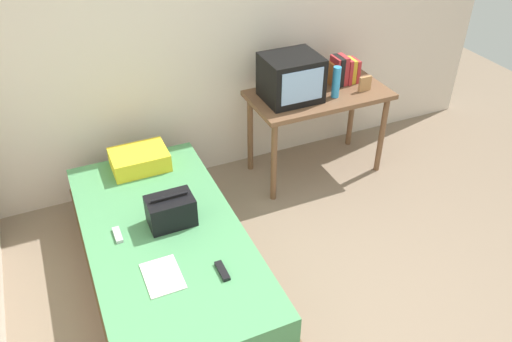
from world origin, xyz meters
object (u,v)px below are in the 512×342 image
(remote_silver, at_px, (118,235))
(desk, at_px, (318,103))
(magazine, at_px, (163,276))
(remote_dark, at_px, (222,271))
(bed, at_px, (168,258))
(water_bottle, at_px, (336,82))
(pillow, at_px, (140,160))
(handbag, at_px, (171,211))
(tv, at_px, (291,78))
(picture_frame, at_px, (365,84))
(book_row, at_px, (343,71))

(remote_silver, bearing_deg, desk, 21.29)
(magazine, bearing_deg, remote_dark, -18.21)
(bed, height_order, water_bottle, water_bottle)
(desk, bearing_deg, pillow, -179.22)
(remote_dark, xyz_separation_m, remote_silver, (-0.50, 0.56, 0.00))
(desk, bearing_deg, water_bottle, -55.01)
(handbag, height_order, remote_silver, handbag)
(tv, relative_size, remote_silver, 3.06)
(desk, xyz_separation_m, tv, (-0.27, 0.01, 0.28))
(magazine, distance_m, remote_dark, 0.35)
(handbag, distance_m, remote_dark, 0.57)
(tv, height_order, pillow, tv)
(tv, relative_size, remote_dark, 2.82)
(pillow, relative_size, remote_dark, 2.67)
(picture_frame, distance_m, remote_silver, 2.32)
(picture_frame, distance_m, handbag, 1.98)
(book_row, bearing_deg, desk, -162.68)
(picture_frame, height_order, remote_dark, picture_frame)
(pillow, relative_size, handbag, 1.39)
(remote_silver, bearing_deg, bed, -15.72)
(bed, relative_size, book_row, 8.02)
(pillow, bearing_deg, book_row, 3.35)
(desk, xyz_separation_m, book_row, (0.27, 0.08, 0.21))
(picture_frame, bearing_deg, pillow, 177.03)
(remote_dark, relative_size, remote_silver, 1.08)
(remote_silver, bearing_deg, pillow, 65.79)
(book_row, relative_size, remote_silver, 1.73)
(bed, height_order, book_row, book_row)
(book_row, distance_m, picture_frame, 0.23)
(picture_frame, xyz_separation_m, pillow, (-1.90, 0.10, -0.30))
(water_bottle, relative_size, handbag, 0.86)
(remote_silver, bearing_deg, picture_frame, 15.23)
(pillow, height_order, remote_dark, pillow)
(picture_frame, height_order, magazine, picture_frame)
(water_bottle, height_order, pillow, water_bottle)
(book_row, distance_m, magazine, 2.36)
(picture_frame, distance_m, magazine, 2.33)
(book_row, distance_m, handbag, 1.98)
(picture_frame, xyz_separation_m, remote_silver, (-2.21, -0.60, -0.35))
(bed, bearing_deg, handbag, 40.89)
(water_bottle, height_order, remote_dark, water_bottle)
(desk, bearing_deg, picture_frame, -18.33)
(book_row, distance_m, remote_silver, 2.31)
(water_bottle, height_order, magazine, water_bottle)
(desk, relative_size, picture_frame, 9.22)
(desk, xyz_separation_m, remote_dark, (-1.36, -1.28, -0.19))
(book_row, relative_size, handbag, 0.83)
(desk, relative_size, remote_dark, 7.44)
(picture_frame, bearing_deg, remote_dark, -145.88)
(bed, xyz_separation_m, pillow, (0.04, 0.78, 0.30))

